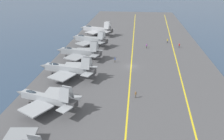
{
  "coord_description": "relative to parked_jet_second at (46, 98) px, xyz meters",
  "views": [
    {
      "loc": [
        -69.27,
        -1.16,
        28.15
      ],
      "look_at": [
        -9.39,
        5.08,
        2.9
      ],
      "focal_mm": 38.0,
      "sensor_mm": 36.0,
      "label": 1
    }
  ],
  "objects": [
    {
      "name": "carrier_deck",
      "position": [
        26.52,
        -17.43,
        -2.7
      ],
      "size": [
        216.08,
        52.84,
        0.4
      ],
      "primitive_type": "cube",
      "color": "#4C4C4F",
      "rests_on": "ground"
    },
    {
      "name": "crew_brown_vest",
      "position": [
        6.66,
        -19.04,
        -1.54
      ],
      "size": [
        0.46,
        0.43,
        1.74
      ],
      "color": "#4C473D",
      "rests_on": "carrier_deck"
    },
    {
      "name": "parked_jet_third",
      "position": [
        16.58,
        -0.05,
        0.08
      ],
      "size": [
        13.98,
        16.96,
        6.59
      ],
      "color": "#93999E",
      "rests_on": "carrier_deck"
    },
    {
      "name": "deck_stripe_foul_line",
      "position": [
        26.52,
        -31.96,
        -2.5
      ],
      "size": [
        194.19,
        11.14,
        0.01
      ],
      "primitive_type": "cube",
      "rotation": [
        0.0,
        0.0,
        -0.06
      ],
      "color": "yellow",
      "rests_on": "carrier_deck"
    },
    {
      "name": "crew_red_vest",
      "position": [
        48.27,
        -35.48,
        -1.54
      ],
      "size": [
        0.46,
        0.41,
        1.75
      ],
      "color": "#232328",
      "rests_on": "carrier_deck"
    },
    {
      "name": "parked_jet_second",
      "position": [
        0.0,
        0.0,
        0.0
      ],
      "size": [
        12.87,
        15.55,
        6.19
      ],
      "color": "#93999E",
      "rests_on": "carrier_deck"
    },
    {
      "name": "parked_jet_fifth",
      "position": [
        47.22,
        -0.23,
        0.12
      ],
      "size": [
        13.74,
        16.23,
        6.37
      ],
      "color": "gray",
      "rests_on": "carrier_deck"
    },
    {
      "name": "crew_blue_vest",
      "position": [
        29.62,
        -12.03,
        -1.55
      ],
      "size": [
        0.43,
        0.33,
        1.72
      ],
      "color": "#383328",
      "rests_on": "carrier_deck"
    },
    {
      "name": "parked_jet_fourth",
      "position": [
        31.99,
        0.41,
        -0.1
      ],
      "size": [
        13.85,
        16.36,
        6.6
      ],
      "color": "gray",
      "rests_on": "carrier_deck"
    },
    {
      "name": "parked_jet_sixth",
      "position": [
        64.67,
        -0.09,
        0.14
      ],
      "size": [
        12.75,
        16.95,
        6.69
      ],
      "color": "#A8AAAF",
      "rests_on": "carrier_deck"
    },
    {
      "name": "deck_stripe_centerline",
      "position": [
        26.52,
        -17.43,
        -2.5
      ],
      "size": [
        194.47,
        0.36,
        0.01
      ],
      "primitive_type": "cube",
      "color": "yellow",
      "rests_on": "carrier_deck"
    },
    {
      "name": "crew_purple_vest",
      "position": [
        46.21,
        -22.8,
        -1.52
      ],
      "size": [
        0.44,
        0.46,
        1.78
      ],
      "color": "#383328",
      "rests_on": "carrier_deck"
    },
    {
      "name": "crew_yellow_vest",
      "position": [
        54.45,
        -31.64,
        -1.52
      ],
      "size": [
        0.44,
        0.37,
        1.78
      ],
      "color": "#232328",
      "rests_on": "carrier_deck"
    },
    {
      "name": "ground_plane",
      "position": [
        26.52,
        -17.43,
        -2.9
      ],
      "size": [
        2000.0,
        2000.0,
        0.0
      ],
      "primitive_type": "plane",
      "color": "#2D425B"
    }
  ]
}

